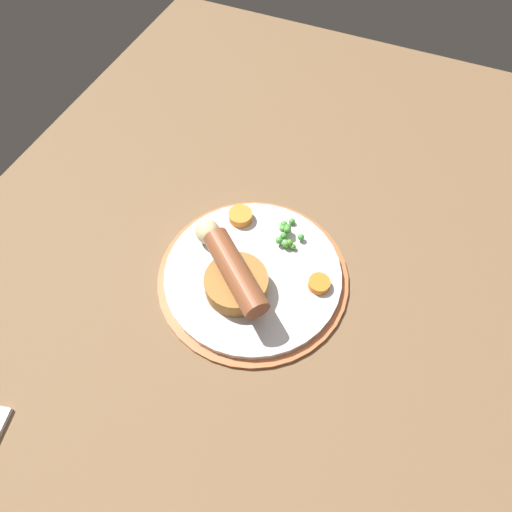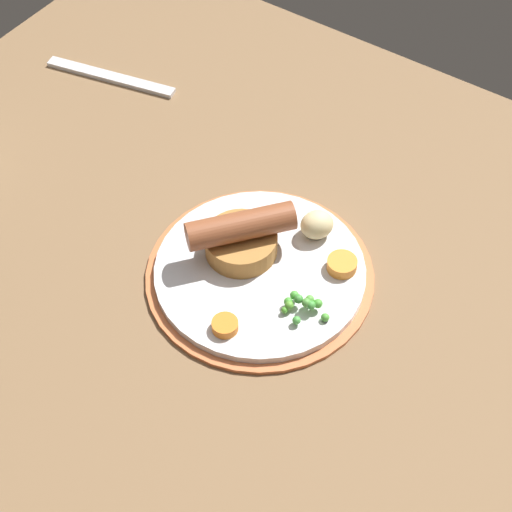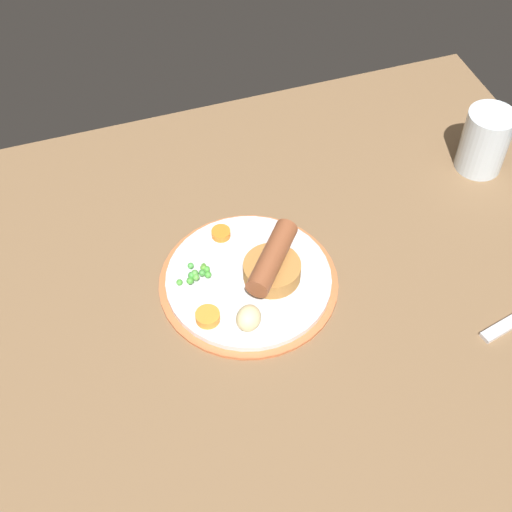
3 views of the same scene
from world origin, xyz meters
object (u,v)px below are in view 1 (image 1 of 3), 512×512
dinner_plate (253,275)px  sausage_pudding (236,279)px  potato_chunk_0 (209,229)px  carrot_slice_0 (319,284)px  carrot_slice_2 (241,216)px  pea_pile (287,234)px

dinner_plate → sausage_pudding: size_ratio=2.27×
sausage_pudding → potato_chunk_0: bearing=177.8°
potato_chunk_0 → carrot_slice_0: size_ratio=1.36×
dinner_plate → carrot_slice_2: 8.73cm
pea_pile → potato_chunk_0: size_ratio=1.34×
dinner_plate → pea_pile: size_ratio=4.99×
carrot_slice_0 → potato_chunk_0: bearing=84.6°
dinner_plate → carrot_slice_2: carrot_slice_2 is taller
dinner_plate → potato_chunk_0: (2.87, 7.40, 2.43)cm
sausage_pudding → carrot_slice_2: (10.09, 4.02, -1.81)cm
dinner_plate → sausage_pudding: (-3.01, 0.87, 3.26)cm
dinner_plate → potato_chunk_0: bearing=68.8°
pea_pile → carrot_slice_2: size_ratio=1.53×
potato_chunk_0 → carrot_slice_0: 15.76cm
dinner_plate → pea_pile: pea_pile is taller
carrot_slice_0 → dinner_plate: bearing=99.5°
dinner_plate → potato_chunk_0: 8.30cm
pea_pile → potato_chunk_0: 10.15cm
sausage_pudding → pea_pile: (9.61, -2.89, -1.44)cm
potato_chunk_0 → carrot_slice_0: bearing=-95.4°
sausage_pudding → potato_chunk_0: 8.82cm
potato_chunk_0 → carrot_slice_2: 5.00cm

